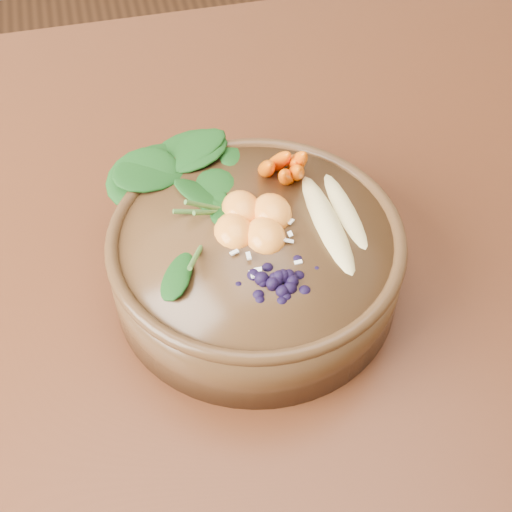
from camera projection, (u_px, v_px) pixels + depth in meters
ground at (315, 449)px, 1.46m from camera, size 4.00×4.00×0.00m
dining_table at (344, 229)px, 0.97m from camera, size 1.60×0.90×0.75m
stoneware_bowl at (256, 262)px, 0.75m from camera, size 0.31×0.31×0.08m
kale_heap at (196, 187)px, 0.74m from camera, size 0.20×0.18×0.05m
carrot_cluster at (285, 144)px, 0.75m from camera, size 0.06×0.06×0.08m
banana_halves at (337, 207)px, 0.73m from camera, size 0.06×0.17×0.03m
mandarin_cluster at (253, 211)px, 0.72m from camera, size 0.09×0.10×0.03m
blueberry_pile at (277, 267)px, 0.67m from camera, size 0.14×0.11×0.04m
coconut_flakes at (264, 248)px, 0.71m from camera, size 0.10×0.08×0.01m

